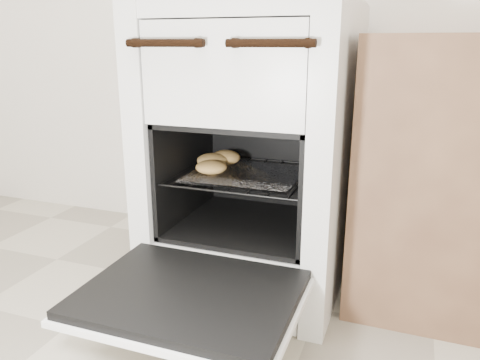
# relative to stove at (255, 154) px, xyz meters

# --- Properties ---
(stove) EXTENTS (0.59, 0.66, 0.91)m
(stove) POSITION_rel_stove_xyz_m (0.00, 0.00, 0.00)
(stove) COLOR silver
(stove) RESTS_ON ground
(oven_door) EXTENTS (0.53, 0.42, 0.04)m
(oven_door) POSITION_rel_stove_xyz_m (0.00, -0.50, -0.25)
(oven_door) COLOR black
(oven_door) RESTS_ON stove
(oven_rack) EXTENTS (0.43, 0.42, 0.01)m
(oven_rack) POSITION_rel_stove_xyz_m (0.00, -0.07, -0.05)
(oven_rack) COLOR black
(oven_rack) RESTS_ON stove
(foil_sheet) EXTENTS (0.34, 0.30, 0.01)m
(foil_sheet) POSITION_rel_stove_xyz_m (0.00, -0.09, -0.05)
(foil_sheet) COLOR white
(foil_sheet) RESTS_ON oven_rack
(baked_rolls) EXTENTS (0.17, 0.25, 0.05)m
(baked_rolls) POSITION_rel_stove_xyz_m (-0.11, -0.06, -0.02)
(baked_rolls) COLOR tan
(baked_rolls) RESTS_ON foil_sheet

